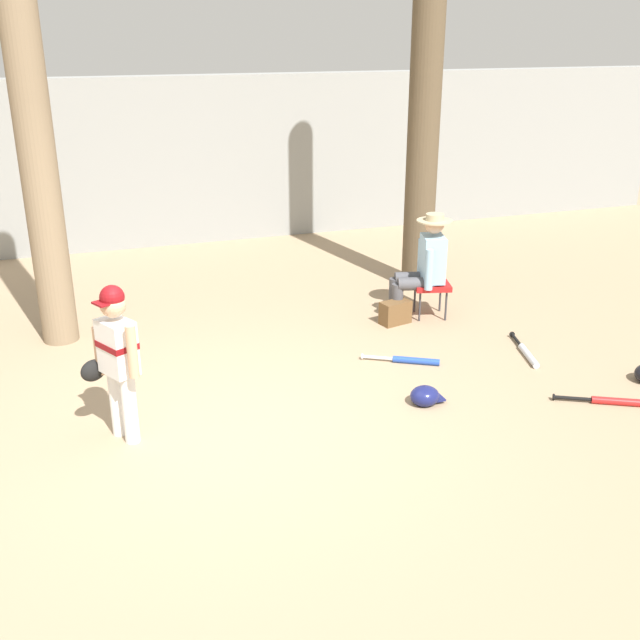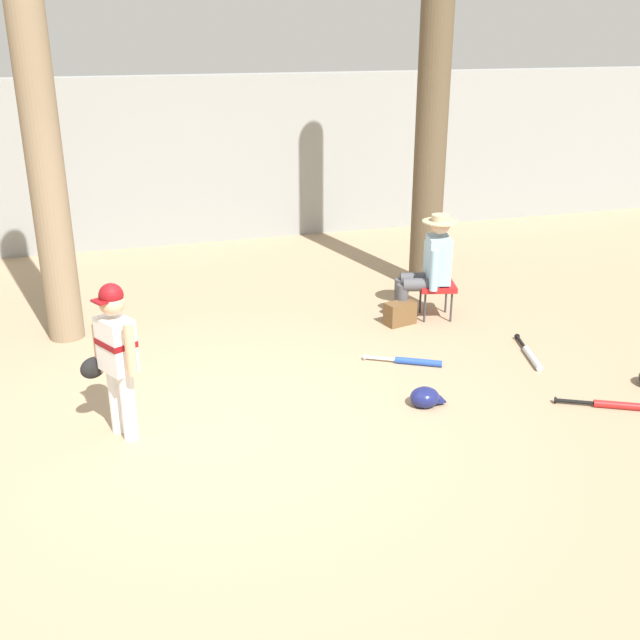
# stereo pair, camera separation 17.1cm
# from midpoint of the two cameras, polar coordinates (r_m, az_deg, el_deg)

# --- Properties ---
(ground_plane) EXTENTS (60.00, 60.00, 0.00)m
(ground_plane) POSITION_cam_midpoint_polar(r_m,az_deg,el_deg) (6.32, -6.95, -8.49)
(ground_plane) COLOR #9E8466
(concrete_back_wall) EXTENTS (18.00, 0.36, 2.47)m
(concrete_back_wall) POSITION_cam_midpoint_polar(r_m,az_deg,el_deg) (11.69, -13.74, 11.42)
(concrete_back_wall) COLOR gray
(concrete_back_wall) RESTS_ON ground
(tree_near_player) EXTENTS (0.53, 0.53, 4.68)m
(tree_near_player) POSITION_cam_midpoint_polar(r_m,az_deg,el_deg) (8.03, -21.30, 12.40)
(tree_near_player) COLOR #7F6B51
(tree_near_player) RESTS_ON ground
(tree_behind_spectator) EXTENTS (0.58, 0.58, 5.45)m
(tree_behind_spectator) POSITION_cam_midpoint_polar(r_m,az_deg,el_deg) (9.36, 7.43, 16.93)
(tree_behind_spectator) COLOR brown
(tree_behind_spectator) RESTS_ON ground
(young_ballplayer) EXTENTS (0.49, 0.54, 1.31)m
(young_ballplayer) POSITION_cam_midpoint_polar(r_m,az_deg,el_deg) (6.12, -15.93, -2.45)
(young_ballplayer) COLOR white
(young_ballplayer) RESTS_ON ground
(folding_stool) EXTENTS (0.49, 0.49, 0.41)m
(folding_stool) POSITION_cam_midpoint_polar(r_m,az_deg,el_deg) (8.67, 7.83, 2.55)
(folding_stool) COLOR red
(folding_stool) RESTS_ON ground
(seated_spectator) EXTENTS (0.68, 0.54, 1.20)m
(seated_spectator) POSITION_cam_midpoint_polar(r_m,az_deg,el_deg) (8.57, 7.27, 4.29)
(seated_spectator) COLOR #47474C
(seated_spectator) RESTS_ON ground
(handbag_beside_stool) EXTENTS (0.37, 0.26, 0.26)m
(handbag_beside_stool) POSITION_cam_midpoint_polar(r_m,az_deg,el_deg) (8.48, 5.13, 0.57)
(handbag_beside_stool) COLOR brown
(handbag_beside_stool) RESTS_ON ground
(bat_red_barrel) EXTENTS (0.75, 0.44, 0.07)m
(bat_red_barrel) POSITION_cam_midpoint_polar(r_m,az_deg,el_deg) (7.15, 20.59, -5.76)
(bat_red_barrel) COLOR red
(bat_red_barrel) RESTS_ON ground
(bat_blue_youth) EXTENTS (0.70, 0.44, 0.07)m
(bat_blue_youth) POSITION_cam_midpoint_polar(r_m,az_deg,el_deg) (7.53, 6.15, -3.04)
(bat_blue_youth) COLOR #2347AD
(bat_blue_youth) RESTS_ON ground
(bat_aluminum_silver) EXTENTS (0.28, 0.80, 0.07)m
(bat_aluminum_silver) POSITION_cam_midpoint_polar(r_m,az_deg,el_deg) (7.91, 14.75, -2.44)
(bat_aluminum_silver) COLOR #B7BCC6
(bat_aluminum_silver) RESTS_ON ground
(batting_helmet_navy) EXTENTS (0.31, 0.24, 0.18)m
(batting_helmet_navy) POSITION_cam_midpoint_polar(r_m,az_deg,el_deg) (6.74, 7.21, -5.72)
(batting_helmet_navy) COLOR navy
(batting_helmet_navy) RESTS_ON ground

